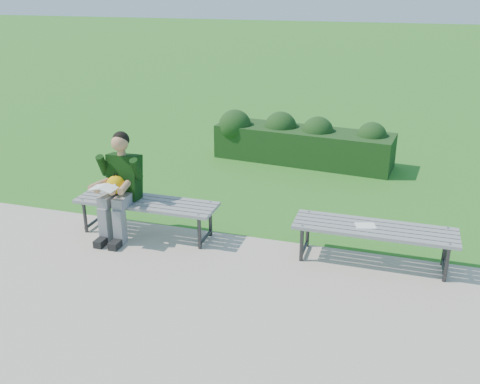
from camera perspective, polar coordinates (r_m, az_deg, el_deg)
The scene contains 7 objects.
ground at distance 6.80m, azimuth 0.56°, elevation -4.88°, with size 80.00×80.00×0.00m.
walkway at distance 5.36m, azimuth -4.92°, elevation -12.73°, with size 30.00×3.50×0.02m.
hedge at distance 9.61m, azimuth 6.31°, elevation 5.48°, with size 3.20×1.11×0.87m.
bench_left at distance 6.79m, azimuth -9.96°, elevation -1.39°, with size 1.80×0.50×0.46m.
bench_right at distance 6.18m, azimuth 14.13°, elevation -4.10°, with size 1.80×0.50×0.46m.
seated_boy at distance 6.74m, azimuth -12.75°, elevation 0.97°, with size 0.56×0.76×1.31m.
paper_sheet at distance 6.16m, azimuth 13.25°, elevation -3.52°, with size 0.26×0.21×0.01m.
Camera 1 is at (1.73, -5.84, 3.02)m, focal length 40.00 mm.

